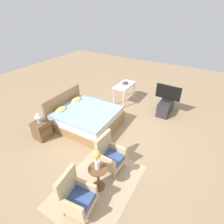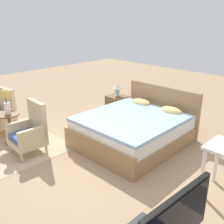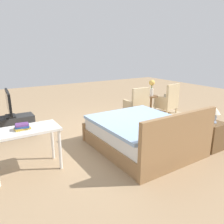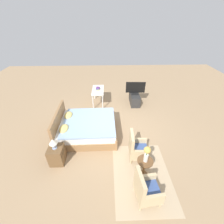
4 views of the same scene
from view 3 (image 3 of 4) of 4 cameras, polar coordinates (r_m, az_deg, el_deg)
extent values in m
plane|color=#A38460|center=(5.14, 0.21, -5.93)|extent=(16.00, 16.00, 0.00)
cube|color=tan|center=(6.69, 10.13, -0.86)|extent=(2.10, 1.50, 0.01)
cube|color=#997047|center=(4.47, 7.63, -7.61)|extent=(1.67, 1.99, 0.28)
cube|color=white|center=(4.37, 7.76, -4.49)|extent=(1.60, 1.91, 0.24)
cube|color=#93B2D6|center=(4.38, 7.17, -2.35)|extent=(1.65, 1.75, 0.06)
cube|color=#997047|center=(3.73, 17.23, -7.47)|extent=(1.67, 0.11, 0.96)
cube|color=#997047|center=(5.15, 0.84, -3.47)|extent=(1.67, 0.09, 0.40)
ellipsoid|color=#DBC670|center=(4.11, 18.03, -3.70)|extent=(0.44, 0.29, 0.14)
ellipsoid|color=#DBC670|center=(3.60, 10.43, -5.98)|extent=(0.44, 0.29, 0.14)
cylinder|color=#CCB284|center=(7.38, 13.48, 1.21)|extent=(0.04, 0.04, 0.16)
cylinder|color=#CCB284|center=(7.03, 11.17, 0.62)|extent=(0.04, 0.04, 0.16)
cylinder|color=#CCB284|center=(7.12, 16.39, 0.46)|extent=(0.04, 0.04, 0.16)
cylinder|color=#CCB284|center=(6.76, 14.14, -0.19)|extent=(0.04, 0.04, 0.16)
cube|color=#CCB284|center=(7.03, 13.87, 1.64)|extent=(0.60, 0.60, 0.12)
cube|color=#3D5693|center=(7.00, 13.93, 2.51)|extent=(0.56, 0.56, 0.10)
cube|color=#CCB284|center=(6.82, 15.61, 4.35)|extent=(0.55, 0.15, 0.64)
cube|color=#CCB284|center=(7.17, 15.12, 3.40)|extent=(0.13, 0.52, 0.26)
cube|color=#CCB284|center=(6.80, 12.77, 2.89)|extent=(0.13, 0.52, 0.26)
cylinder|color=#CCB284|center=(6.60, 6.59, -0.17)|extent=(0.04, 0.04, 0.16)
cylinder|color=#CCB284|center=(6.36, 3.21, -0.74)|extent=(0.04, 0.04, 0.16)
cylinder|color=#CCB284|center=(6.25, 9.04, -1.20)|extent=(0.04, 0.04, 0.16)
cylinder|color=#CCB284|center=(5.99, 5.56, -1.85)|extent=(0.04, 0.04, 0.16)
cube|color=#CCB284|center=(6.26, 6.14, 0.26)|extent=(0.56, 0.56, 0.12)
cube|color=#3D5693|center=(6.23, 6.17, 1.23)|extent=(0.52, 0.52, 0.10)
cube|color=#CCB284|center=(5.98, 7.51, 3.23)|extent=(0.54, 0.10, 0.64)
cube|color=#CCB284|center=(6.34, 7.93, 2.19)|extent=(0.09, 0.52, 0.26)
cube|color=#CCB284|center=(6.08, 4.38, 1.69)|extent=(0.09, 0.52, 0.26)
cylinder|color=brown|center=(6.71, 9.98, -0.73)|extent=(0.28, 0.28, 0.03)
cylinder|color=brown|center=(6.63, 10.10, 1.64)|extent=(0.06, 0.06, 0.55)
cylinder|color=brown|center=(6.57, 10.22, 4.06)|extent=(0.40, 0.40, 0.02)
cylinder|color=silver|center=(6.54, 10.27, 5.11)|extent=(0.11, 0.11, 0.22)
cylinder|color=#477538|center=(6.52, 10.34, 6.49)|extent=(0.02, 0.02, 0.10)
sphere|color=#E0B251|center=(6.50, 10.39, 7.56)|extent=(0.17, 0.17, 0.17)
cube|color=brown|center=(4.77, 24.50, -5.67)|extent=(0.44, 0.40, 0.55)
cube|color=brown|center=(4.84, 22.66, -3.75)|extent=(0.37, 0.01, 0.09)
cylinder|color=#9EADC6|center=(4.67, 24.91, -2.40)|extent=(0.13, 0.13, 0.02)
ellipsoid|color=#9EADC6|center=(4.65, 25.03, -1.35)|extent=(0.11, 0.11, 0.16)
cone|color=silver|center=(4.61, 25.26, 0.49)|extent=(0.22, 0.22, 0.15)
cube|color=#2D2D2D|center=(5.42, -24.68, -3.56)|extent=(0.96, 0.40, 0.48)
cube|color=black|center=(5.34, -24.99, -0.98)|extent=(0.21, 0.33, 0.03)
cylinder|color=black|center=(5.33, -25.04, -0.57)|extent=(0.04, 0.04, 0.05)
cube|color=black|center=(5.27, -25.40, 2.32)|extent=(0.08, 0.87, 0.50)
cube|color=black|center=(5.26, -25.67, 2.28)|extent=(0.04, 0.81, 0.45)
cylinder|color=silver|center=(4.08, -15.32, -7.28)|extent=(0.05, 0.05, 0.69)
cylinder|color=silver|center=(3.71, -13.42, -9.56)|extent=(0.05, 0.05, 0.69)
cube|color=silver|center=(3.67, -21.82, -4.45)|extent=(1.04, 0.52, 0.04)
cube|color=#B79333|center=(3.65, -22.38, -3.99)|extent=(0.23, 0.15, 0.03)
cube|color=#284C8E|center=(3.64, -22.43, -3.51)|extent=(0.23, 0.18, 0.03)
cube|color=#66387A|center=(3.63, -22.48, -3.06)|extent=(0.20, 0.16, 0.03)
camera|label=1|loc=(8.95, 14.40, 25.60)|focal=28.00mm
camera|label=2|loc=(6.65, -35.79, 16.64)|focal=42.00mm
camera|label=4|loc=(7.91, 31.08, 26.87)|focal=24.00mm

